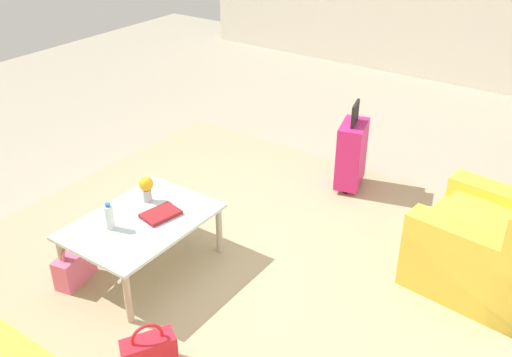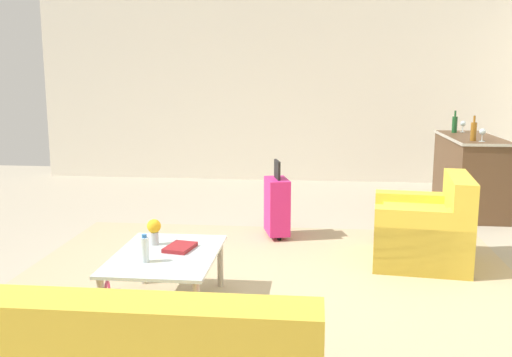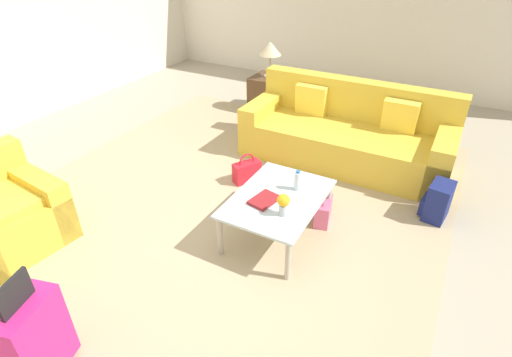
% 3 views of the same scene
% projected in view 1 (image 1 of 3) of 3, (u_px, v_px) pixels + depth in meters
% --- Properties ---
extents(ground_plane, '(12.00, 12.00, 0.00)m').
position_uv_depth(ground_plane, '(231.00, 264.00, 4.39)').
color(ground_plane, '#A89E89').
extents(area_rug, '(5.20, 4.40, 0.01)m').
position_uv_depth(area_rug, '(201.00, 319.00, 3.85)').
color(area_rug, tan).
rests_on(area_rug, ground).
extents(armchair, '(0.98, 0.95, 0.84)m').
position_uv_depth(armchair, '(492.00, 250.00, 4.05)').
color(armchair, gold).
rests_on(armchair, ground).
extents(coffee_table, '(1.07, 0.76, 0.43)m').
position_uv_depth(coffee_table, '(142.00, 225.00, 4.16)').
color(coffee_table, silver).
rests_on(coffee_table, ground).
extents(water_bottle, '(0.06, 0.06, 0.20)m').
position_uv_depth(water_bottle, '(109.00, 217.00, 4.00)').
color(water_bottle, silver).
rests_on(water_bottle, coffee_table).
extents(coffee_table_book, '(0.30, 0.24, 0.03)m').
position_uv_depth(coffee_table_book, '(161.00, 214.00, 4.18)').
color(coffee_table_book, maroon).
rests_on(coffee_table_book, coffee_table).
extents(flower_vase, '(0.11, 0.11, 0.21)m').
position_uv_depth(flower_vase, '(146.00, 187.00, 4.31)').
color(flower_vase, '#B2B7BC').
rests_on(flower_vase, coffee_table).
extents(suitcase_magenta, '(0.44, 0.32, 0.85)m').
position_uv_depth(suitcase_magenta, '(352.00, 153.00, 5.26)').
color(suitcase_magenta, '#D12375').
rests_on(suitcase_magenta, ground).
extents(handbag_red, '(0.35, 0.28, 0.36)m').
position_uv_depth(handbag_red, '(149.00, 353.00, 3.41)').
color(handbag_red, red).
rests_on(handbag_red, ground).
extents(handbag_pink, '(0.34, 0.20, 0.36)m').
position_uv_depth(handbag_pink, '(74.00, 266.00, 4.15)').
color(handbag_pink, pink).
rests_on(handbag_pink, ground).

